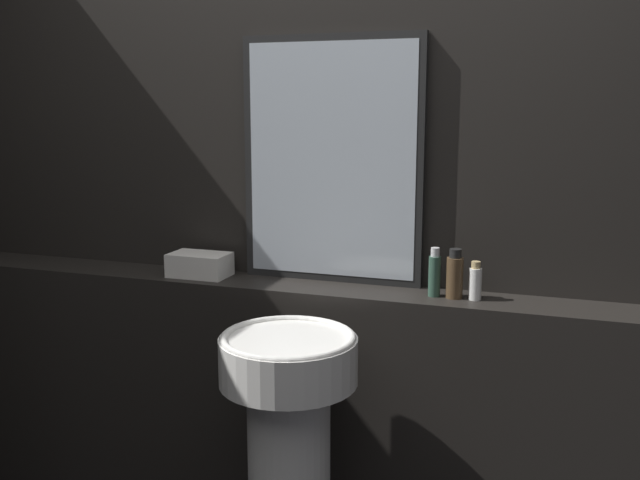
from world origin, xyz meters
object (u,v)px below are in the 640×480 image
Objects in this scene: pedestal_sink at (289,451)px; conditioner_bottle at (455,275)px; shampoo_bottle at (435,274)px; lotion_bottle at (475,282)px; mirror at (332,161)px; towel_stack at (200,265)px.

conditioner_bottle reaches higher than pedestal_sink.
shampoo_bottle is (0.35, 0.39, 0.48)m from pedestal_sink.
lotion_bottle is (0.48, 0.39, 0.47)m from pedestal_sink.
mirror is 5.26× the size of shampoo_bottle.
pedestal_sink is 5.72× the size of shampoo_bottle.
shampoo_bottle is (0.85, 0.00, 0.03)m from towel_stack.
shampoo_bottle reaches higher than towel_stack.
pedestal_sink is 4.30× the size of towel_stack.
mirror is 5.26× the size of conditioner_bottle.
pedestal_sink is 7.36× the size of lotion_bottle.
shampoo_bottle is 0.06m from conditioner_bottle.
mirror is 6.78× the size of lotion_bottle.
conditioner_bottle is at bearing 0.00° from shampoo_bottle.
lotion_bottle is at bearing 0.00° from towel_stack.
conditioner_bottle is (0.06, 0.00, 0.00)m from shampoo_bottle.
towel_stack is 1.33× the size of shampoo_bottle.
mirror reaches higher than towel_stack.
mirror is at bearing 10.84° from towel_stack.
mirror reaches higher than conditioner_bottle.
conditioner_bottle is at bearing 0.00° from towel_stack.
pedestal_sink is at bearing -38.43° from towel_stack.
lotion_bottle is at bearing 0.00° from shampoo_bottle.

